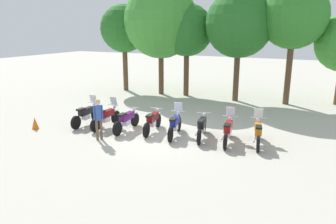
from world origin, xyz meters
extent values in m
plane|color=#BCB7A8|center=(0.00, 0.00, 0.00)|extent=(80.00, 80.00, 0.00)
cylinder|color=black|center=(-4.06, 0.40, 0.32)|extent=(0.14, 0.65, 0.64)
cylinder|color=black|center=(-3.96, -1.15, 0.32)|extent=(0.14, 0.65, 0.64)
cube|color=silver|center=(-4.06, 0.40, 0.66)|extent=(0.14, 0.37, 0.04)
cube|color=black|center=(-4.01, -0.33, 0.67)|extent=(0.32, 0.96, 0.30)
cube|color=silver|center=(-4.01, -0.38, 0.40)|extent=(0.25, 0.41, 0.24)
cube|color=black|center=(-3.99, -0.73, 0.86)|extent=(0.27, 0.45, 0.08)
cylinder|color=silver|center=(-4.05, 0.31, 0.64)|extent=(0.06, 0.23, 0.64)
cylinder|color=silver|center=(-4.05, 0.22, 0.97)|extent=(0.62, 0.08, 0.04)
sphere|color=silver|center=(-4.06, 0.35, 0.85)|extent=(0.17, 0.17, 0.16)
cylinder|color=silver|center=(-4.15, -0.69, 0.34)|extent=(0.11, 0.70, 0.07)
cube|color=silver|center=(-4.05, 0.28, 1.17)|extent=(0.37, 0.16, 0.39)
cylinder|color=black|center=(-2.86, 0.46, 0.32)|extent=(0.10, 0.64, 0.64)
cylinder|color=black|center=(-2.87, -1.09, 0.32)|extent=(0.10, 0.64, 0.64)
cube|color=silver|center=(-2.86, 0.46, 0.66)|extent=(0.12, 0.36, 0.04)
cube|color=maroon|center=(-2.86, -0.27, 0.67)|extent=(0.27, 0.95, 0.30)
cube|color=silver|center=(-2.86, -0.32, 0.40)|extent=(0.22, 0.40, 0.24)
cube|color=black|center=(-2.87, -0.67, 0.86)|extent=(0.24, 0.44, 0.08)
cylinder|color=silver|center=(-2.86, 0.37, 0.64)|extent=(0.05, 0.23, 0.64)
cylinder|color=silver|center=(-2.86, 0.28, 0.97)|extent=(0.62, 0.04, 0.04)
sphere|color=silver|center=(-2.86, 0.41, 0.85)|extent=(0.16, 0.16, 0.16)
cylinder|color=silver|center=(-3.03, -0.62, 0.34)|extent=(0.07, 0.70, 0.07)
cube|color=silver|center=(-2.86, 0.34, 1.17)|extent=(0.36, 0.13, 0.39)
cylinder|color=black|center=(-1.75, 0.48, 0.32)|extent=(0.13, 0.64, 0.64)
cylinder|color=black|center=(-1.69, -1.07, 0.32)|extent=(0.13, 0.64, 0.64)
cube|color=silver|center=(-1.75, 0.48, 0.66)|extent=(0.13, 0.36, 0.04)
cube|color=#59196B|center=(-1.72, -0.25, 0.67)|extent=(0.30, 0.96, 0.30)
cube|color=silver|center=(-1.72, -0.30, 0.40)|extent=(0.24, 0.41, 0.24)
cube|color=black|center=(-1.70, -0.65, 0.86)|extent=(0.26, 0.45, 0.08)
cylinder|color=silver|center=(-1.75, 0.39, 0.64)|extent=(0.06, 0.23, 0.64)
cylinder|color=silver|center=(-1.74, 0.30, 0.97)|extent=(0.62, 0.06, 0.04)
sphere|color=silver|center=(-1.75, 0.43, 0.85)|extent=(0.17, 0.17, 0.16)
cylinder|color=silver|center=(-1.87, -0.61, 0.34)|extent=(0.10, 0.70, 0.07)
cylinder|color=black|center=(-0.70, 0.84, 0.32)|extent=(0.20, 0.65, 0.64)
cylinder|color=black|center=(-0.45, -0.69, 0.32)|extent=(0.20, 0.65, 0.64)
cube|color=silver|center=(-0.70, 0.84, 0.66)|extent=(0.18, 0.37, 0.04)
cube|color=maroon|center=(-0.58, 0.12, 0.67)|extent=(0.41, 0.98, 0.30)
cube|color=silver|center=(-0.57, 0.07, 0.40)|extent=(0.28, 0.43, 0.24)
cube|color=black|center=(-0.52, -0.27, 0.86)|extent=(0.31, 0.47, 0.08)
cylinder|color=silver|center=(-0.68, 0.75, 0.64)|extent=(0.09, 0.23, 0.64)
cylinder|color=silver|center=(-0.67, 0.66, 0.97)|extent=(0.62, 0.13, 0.04)
sphere|color=silver|center=(-0.69, 0.79, 0.85)|extent=(0.18, 0.18, 0.16)
cylinder|color=silver|center=(-0.68, -0.25, 0.34)|extent=(0.18, 0.70, 0.07)
cylinder|color=black|center=(0.42, 0.77, 0.32)|extent=(0.23, 0.65, 0.64)
cylinder|color=black|center=(0.73, -0.75, 0.32)|extent=(0.23, 0.65, 0.64)
cube|color=silver|center=(0.42, 0.77, 0.66)|extent=(0.19, 0.38, 0.04)
cube|color=navy|center=(0.56, 0.06, 0.67)|extent=(0.45, 0.98, 0.30)
cube|color=silver|center=(0.57, 0.01, 0.40)|extent=(0.30, 0.44, 0.24)
cube|color=black|center=(0.64, -0.33, 0.86)|extent=(0.32, 0.48, 0.08)
cylinder|color=silver|center=(0.43, 0.68, 0.64)|extent=(0.09, 0.23, 0.64)
cylinder|color=silver|center=(0.45, 0.59, 0.97)|extent=(0.61, 0.16, 0.04)
sphere|color=silver|center=(0.43, 0.72, 0.85)|extent=(0.19, 0.19, 0.16)
cylinder|color=silver|center=(0.48, -0.32, 0.34)|extent=(0.21, 0.70, 0.07)
cube|color=silver|center=(0.44, 0.65, 1.17)|extent=(0.38, 0.20, 0.39)
cylinder|color=black|center=(1.55, 1.03, 0.32)|extent=(0.23, 0.65, 0.64)
cylinder|color=black|center=(1.88, -0.49, 0.32)|extent=(0.23, 0.65, 0.64)
cube|color=silver|center=(1.55, 1.03, 0.66)|extent=(0.19, 0.38, 0.04)
cube|color=black|center=(1.71, 0.32, 0.67)|extent=(0.46, 0.98, 0.30)
cube|color=silver|center=(1.72, 0.27, 0.40)|extent=(0.30, 0.44, 0.24)
cube|color=black|center=(1.79, -0.07, 0.86)|extent=(0.33, 0.48, 0.08)
cylinder|color=silver|center=(1.57, 0.94, 0.64)|extent=(0.10, 0.23, 0.64)
cylinder|color=silver|center=(1.59, 0.85, 0.97)|extent=(0.61, 0.17, 0.04)
sphere|color=silver|center=(1.56, 0.98, 0.85)|extent=(0.19, 0.19, 0.16)
cylinder|color=silver|center=(1.63, -0.06, 0.34)|extent=(0.22, 0.70, 0.07)
cylinder|color=black|center=(2.74, 0.98, 0.32)|extent=(0.20, 0.65, 0.64)
cylinder|color=black|center=(2.99, -0.55, 0.32)|extent=(0.20, 0.65, 0.64)
cube|color=silver|center=(2.74, 0.98, 0.66)|extent=(0.18, 0.37, 0.04)
cube|color=red|center=(2.86, 0.27, 0.67)|extent=(0.41, 0.98, 0.30)
cube|color=silver|center=(2.86, 0.22, 0.40)|extent=(0.28, 0.43, 0.24)
cube|color=black|center=(2.92, -0.13, 0.86)|extent=(0.31, 0.47, 0.08)
cylinder|color=silver|center=(2.75, 0.90, 0.64)|extent=(0.09, 0.23, 0.64)
cylinder|color=silver|center=(2.77, 0.81, 0.97)|extent=(0.62, 0.13, 0.04)
sphere|color=silver|center=(2.75, 0.93, 0.85)|extent=(0.18, 0.18, 0.16)
cylinder|color=silver|center=(2.75, -0.10, 0.34)|extent=(0.18, 0.70, 0.07)
cube|color=silver|center=(2.76, 0.87, 1.17)|extent=(0.38, 0.19, 0.39)
cylinder|color=black|center=(3.84, 1.26, 0.32)|extent=(0.23, 0.65, 0.64)
cylinder|color=black|center=(4.18, -0.25, 0.32)|extent=(0.23, 0.65, 0.64)
cube|color=silver|center=(3.84, 1.26, 0.66)|extent=(0.19, 0.38, 0.04)
cube|color=orange|center=(4.00, 0.55, 0.67)|extent=(0.46, 0.98, 0.30)
cube|color=silver|center=(4.01, 0.50, 0.40)|extent=(0.30, 0.44, 0.24)
cube|color=black|center=(4.08, 0.16, 0.86)|extent=(0.33, 0.48, 0.08)
cylinder|color=silver|center=(3.86, 1.17, 0.64)|extent=(0.10, 0.23, 0.64)
cylinder|color=silver|center=(3.88, 1.09, 0.97)|extent=(0.61, 0.17, 0.04)
sphere|color=silver|center=(3.85, 1.21, 0.85)|extent=(0.19, 0.19, 0.16)
cylinder|color=silver|center=(3.92, 0.18, 0.34)|extent=(0.22, 0.70, 0.07)
cube|color=silver|center=(3.87, 1.14, 1.17)|extent=(0.38, 0.21, 0.39)
cylinder|color=brown|center=(-2.14, -1.88, 0.43)|extent=(0.16, 0.16, 0.85)
cylinder|color=brown|center=(-2.03, -1.75, 0.43)|extent=(0.16, 0.16, 0.85)
cube|color=#33519E|center=(-2.09, -1.81, 1.17)|extent=(0.30, 0.30, 0.64)
cylinder|color=#33519E|center=(-2.19, -1.93, 1.19)|extent=(0.11, 0.11, 0.61)
cylinder|color=#33519E|center=(-1.98, -1.69, 1.19)|extent=(0.11, 0.11, 0.61)
sphere|color=#DBAD89|center=(-2.09, -1.81, 1.64)|extent=(0.33, 0.33, 0.23)
cylinder|color=brown|center=(-7.29, 8.03, 1.67)|extent=(0.36, 0.36, 3.35)
sphere|color=#236623|center=(-7.29, 8.03, 4.55)|extent=(3.44, 3.44, 3.44)
cylinder|color=brown|center=(-4.23, 7.96, 1.64)|extent=(0.36, 0.36, 3.28)
sphere|color=#3D8E33|center=(-4.23, 7.96, 5.04)|extent=(5.03, 5.03, 5.03)
cylinder|color=brown|center=(-2.42, 8.25, 1.61)|extent=(0.36, 0.36, 3.23)
sphere|color=#236623|center=(-2.42, 8.25, 4.45)|extent=(3.48, 3.48, 3.48)
cylinder|color=brown|center=(1.11, 8.14, 1.68)|extent=(0.36, 0.36, 3.36)
sphere|color=#236623|center=(1.11, 8.14, 4.82)|extent=(4.17, 4.17, 4.17)
cylinder|color=brown|center=(4.18, 8.56, 1.96)|extent=(0.36, 0.36, 3.92)
sphere|color=#2D7A28|center=(4.18, 8.56, 5.27)|extent=(3.86, 3.86, 3.86)
cone|color=orange|center=(-5.70, -1.96, 0.28)|extent=(0.32, 0.32, 0.55)
camera|label=1|loc=(6.08, -11.82, 4.54)|focal=33.73mm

